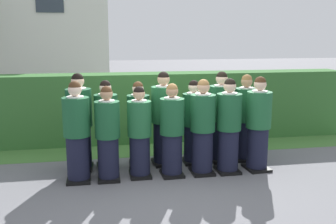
# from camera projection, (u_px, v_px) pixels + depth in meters

# --- Properties ---
(ground_plane) EXTENTS (60.00, 60.00, 0.00)m
(ground_plane) POSITION_uv_depth(u_px,v_px,m) (171.00, 174.00, 6.81)
(ground_plane) COLOR slate
(student_front_row_0) EXTENTS (0.43, 0.52, 1.67)m
(student_front_row_0) POSITION_uv_depth(u_px,v_px,m) (77.00, 134.00, 6.38)
(student_front_row_0) COLOR black
(student_front_row_0) RESTS_ON ground
(student_front_row_1) EXTENTS (0.41, 0.46, 1.58)m
(student_front_row_1) POSITION_uv_depth(u_px,v_px,m) (108.00, 136.00, 6.45)
(student_front_row_1) COLOR black
(student_front_row_1) RESTS_ON ground
(student_front_row_2) EXTENTS (0.40, 0.45, 1.55)m
(student_front_row_2) POSITION_uv_depth(u_px,v_px,m) (140.00, 134.00, 6.59)
(student_front_row_2) COLOR black
(student_front_row_2) RESTS_ON ground
(student_front_row_3) EXTENTS (0.41, 0.47, 1.59)m
(student_front_row_3) POSITION_uv_depth(u_px,v_px,m) (172.00, 132.00, 6.64)
(student_front_row_3) COLOR black
(student_front_row_3) RESTS_ON ground
(student_front_row_4) EXTENTS (0.43, 0.47, 1.65)m
(student_front_row_4) POSITION_uv_depth(u_px,v_px,m) (203.00, 129.00, 6.74)
(student_front_row_4) COLOR black
(student_front_row_4) RESTS_ON ground
(student_front_row_5) EXTENTS (0.43, 0.48, 1.66)m
(student_front_row_5) POSITION_uv_depth(u_px,v_px,m) (229.00, 128.00, 6.81)
(student_front_row_5) COLOR black
(student_front_row_5) RESTS_ON ground
(student_front_row_6) EXTENTS (0.44, 0.54, 1.68)m
(student_front_row_6) POSITION_uv_depth(u_px,v_px,m) (258.00, 126.00, 6.92)
(student_front_row_6) COLOR black
(student_front_row_6) RESTS_ON ground
(student_rear_row_0) EXTENTS (0.45, 0.56, 1.73)m
(student_rear_row_0) POSITION_uv_depth(u_px,v_px,m) (80.00, 124.00, 6.93)
(student_rear_row_0) COLOR black
(student_rear_row_0) RESTS_ON ground
(student_rear_row_1) EXTENTS (0.42, 0.52, 1.60)m
(student_rear_row_1) POSITION_uv_depth(u_px,v_px,m) (107.00, 127.00, 7.02)
(student_rear_row_1) COLOR black
(student_rear_row_1) RESTS_ON ground
(student_rear_row_2) EXTENTS (0.41, 0.51, 1.57)m
(student_rear_row_2) POSITION_uv_depth(u_px,v_px,m) (139.00, 126.00, 7.14)
(student_rear_row_2) COLOR black
(student_rear_row_2) RESTS_ON ground
(student_rear_row_3) EXTENTS (0.45, 0.55, 1.73)m
(student_rear_row_3) POSITION_uv_depth(u_px,v_px,m) (164.00, 121.00, 7.22)
(student_rear_row_3) COLOR black
(student_rear_row_3) RESTS_ON ground
(student_rear_row_4) EXTENTS (0.41, 0.50, 1.57)m
(student_rear_row_4) POSITION_uv_depth(u_px,v_px,m) (193.00, 124.00, 7.30)
(student_rear_row_4) COLOR black
(student_rear_row_4) RESTS_ON ground
(student_rear_row_5) EXTENTS (0.45, 0.54, 1.72)m
(student_rear_row_5) POSITION_uv_depth(u_px,v_px,m) (221.00, 119.00, 7.42)
(student_rear_row_5) COLOR black
(student_rear_row_5) RESTS_ON ground
(student_rear_row_6) EXTENTS (0.43, 0.49, 1.65)m
(student_rear_row_6) POSITION_uv_depth(u_px,v_px,m) (245.00, 120.00, 7.49)
(student_rear_row_6) COLOR black
(student_rear_row_6) RESTS_ON ground
(hedge) EXTENTS (8.99, 0.70, 1.53)m
(hedge) POSITION_uv_depth(u_px,v_px,m) (152.00, 107.00, 8.90)
(hedge) COLOR #33662D
(hedge) RESTS_ON ground
(lawn_strip) EXTENTS (8.99, 0.90, 0.01)m
(lawn_strip) POSITION_uv_depth(u_px,v_px,m) (158.00, 149.00, 8.28)
(lawn_strip) COLOR #477A38
(lawn_strip) RESTS_ON ground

